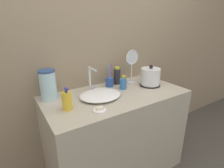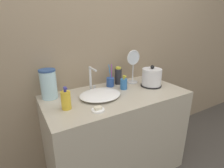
# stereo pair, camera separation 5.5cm
# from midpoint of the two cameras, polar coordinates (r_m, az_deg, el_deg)

# --- Properties ---
(wall_back) EXTENTS (6.00, 0.04, 2.60)m
(wall_back) POSITION_cam_midpoint_polar(r_m,az_deg,el_deg) (1.72, -3.52, 15.08)
(wall_back) COLOR gray
(wall_back) RESTS_ON ground_plane
(vanity_counter) EXTENTS (1.25, 0.63, 0.84)m
(vanity_counter) POSITION_cam_midpoint_polar(r_m,az_deg,el_deg) (1.74, 2.33, -16.01)
(vanity_counter) COLOR #B7AD99
(vanity_counter) RESTS_ON ground_plane
(sink_basin) EXTENTS (0.35, 0.30, 0.05)m
(sink_basin) POSITION_cam_midpoint_polar(r_m,az_deg,el_deg) (1.46, -2.79, -3.49)
(sink_basin) COLOR white
(sink_basin) RESTS_ON vanity_counter
(faucet) EXTENTS (0.06, 0.14, 0.22)m
(faucet) POSITION_cam_midpoint_polar(r_m,az_deg,el_deg) (1.58, -5.72, 2.10)
(faucet) COLOR silver
(faucet) RESTS_ON vanity_counter
(electric_kettle) EXTENTS (0.20, 0.20, 0.21)m
(electric_kettle) POSITION_cam_midpoint_polar(r_m,az_deg,el_deg) (1.75, 13.67, 1.91)
(electric_kettle) COLOR black
(electric_kettle) RESTS_ON vanity_counter
(toothbrush_cup) EXTENTS (0.08, 0.08, 0.22)m
(toothbrush_cup) POSITION_cam_midpoint_polar(r_m,az_deg,el_deg) (1.70, 0.36, 0.73)
(toothbrush_cup) COLOR #2D519E
(toothbrush_cup) RESTS_ON vanity_counter
(lotion_bottle) EXTENTS (0.06, 0.06, 0.13)m
(lotion_bottle) POSITION_cam_midpoint_polar(r_m,az_deg,el_deg) (1.64, 4.82, 0.06)
(lotion_bottle) COLOR #3370B7
(lotion_bottle) RESTS_ON vanity_counter
(shampoo_bottle) EXTENTS (0.07, 0.07, 0.17)m
(shampoo_bottle) POSITION_cam_midpoint_polar(r_m,az_deg,el_deg) (1.29, -13.63, -5.12)
(shampoo_bottle) COLOR gold
(shampoo_bottle) RESTS_ON vanity_counter
(mouthwash_bottle) EXTENTS (0.07, 0.07, 0.18)m
(mouthwash_bottle) POSITION_cam_midpoint_polar(r_m,az_deg,el_deg) (1.76, 2.93, 2.64)
(mouthwash_bottle) COLOR #28282D
(mouthwash_bottle) RESTS_ON vanity_counter
(soap_dish) EXTENTS (0.09, 0.09, 0.03)m
(soap_dish) POSITION_cam_midpoint_polar(r_m,az_deg,el_deg) (1.25, -3.33, -8.34)
(soap_dish) COLOR white
(soap_dish) RESTS_ON vanity_counter
(vanity_mirror) EXTENTS (0.15, 0.10, 0.34)m
(vanity_mirror) POSITION_cam_midpoint_polar(r_m,az_deg,el_deg) (1.79, 7.81, 6.41)
(vanity_mirror) COLOR silver
(vanity_mirror) RESTS_ON vanity_counter
(water_pitcher) EXTENTS (0.13, 0.13, 0.24)m
(water_pitcher) POSITION_cam_midpoint_polar(r_m,az_deg,el_deg) (1.49, -19.03, -0.02)
(water_pitcher) COLOR #B2DBEA
(water_pitcher) RESTS_ON vanity_counter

